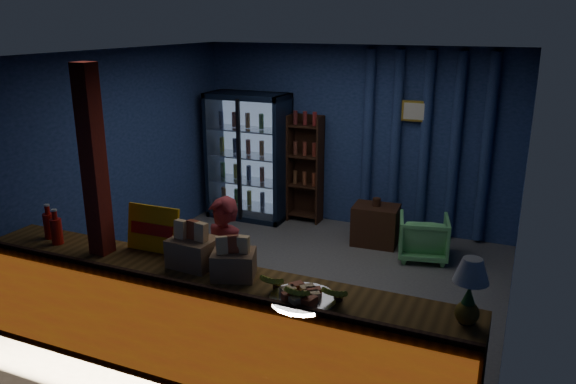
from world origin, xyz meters
name	(u,v)px	position (x,y,z in m)	size (l,w,h in m)	color
ground	(295,283)	(0.00, 0.00, 0.00)	(4.60, 4.60, 0.00)	#515154
room_walls	(296,151)	(0.00, 0.00, 1.57)	(4.60, 4.60, 4.60)	navy
counter	(207,325)	(0.00, -1.91, 0.48)	(4.40, 0.57, 0.99)	brown
support_post	(99,215)	(-1.05, -1.90, 1.30)	(0.16, 0.16, 2.60)	maroon
beverage_cooler	(251,157)	(-1.55, 1.92, 0.93)	(1.20, 0.62, 1.90)	black
bottle_shelf	(306,169)	(-0.70, 2.06, 0.79)	(0.50, 0.28, 1.60)	#331C10
curtain_folds	(425,144)	(1.00, 2.14, 1.30)	(1.74, 0.14, 2.50)	navy
framed_picture	(415,111)	(0.85, 2.10, 1.75)	(0.36, 0.04, 0.28)	gold
shopkeeper	(225,270)	(-0.15, -1.33, 0.70)	(0.51, 0.33, 1.40)	maroon
green_chair	(423,237)	(1.21, 1.31, 0.28)	(0.60, 0.62, 0.56)	#60C16E
side_table	(375,225)	(0.53, 1.53, 0.27)	(0.62, 0.47, 0.65)	#331C10
yellow_sign	(153,229)	(-0.66, -1.68, 1.16)	(0.52, 0.11, 0.41)	#FDB30D
soda_bottles	(53,227)	(-1.65, -1.87, 1.08)	(0.27, 0.18, 0.33)	red
snack_box_left	(193,250)	(-0.16, -1.81, 1.09)	(0.39, 0.33, 0.39)	#A4744F
snack_box_centre	(234,262)	(0.26, -1.87, 1.08)	(0.41, 0.37, 0.35)	#A4744F
pastry_tray	(303,297)	(0.91, -2.02, 0.98)	(0.50, 0.50, 0.08)	silver
banana_bunches	(303,289)	(0.90, -1.98, 1.03)	(0.72, 0.28, 0.16)	gold
table_lamp	(472,273)	(2.05, -1.86, 1.32)	(0.24, 0.24, 0.47)	black
pineapple	(467,309)	(2.05, -1.89, 1.07)	(0.16, 0.16, 0.28)	olive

